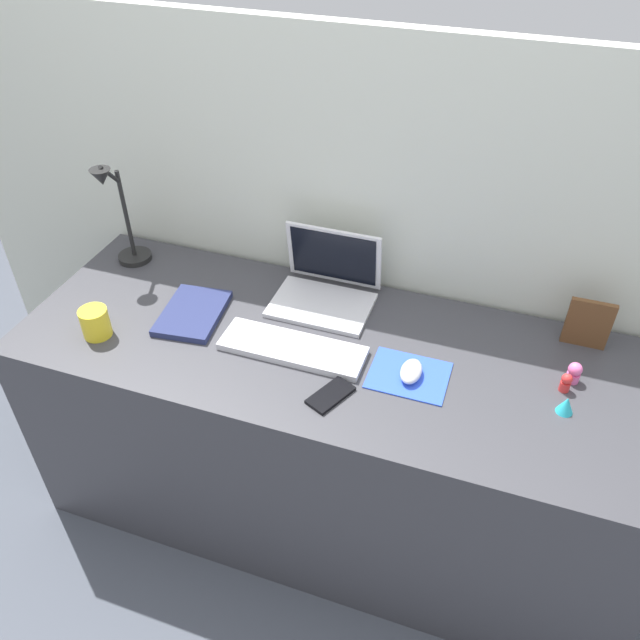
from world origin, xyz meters
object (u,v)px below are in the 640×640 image
(notebook_pad, at_px, (193,313))
(coffee_mug, at_px, (95,323))
(laptop, at_px, (327,283))
(toy_figurine_pink, at_px, (574,372))
(toy_figurine_red, at_px, (566,382))
(mouse, at_px, (411,371))
(keyboard, at_px, (293,348))
(cell_phone, at_px, (331,395))
(desk_lamp, at_px, (120,219))
(picture_frame, at_px, (588,324))
(toy_figurine_cyan, at_px, (566,405))

(notebook_pad, bearing_deg, coffee_mug, -148.70)
(laptop, height_order, toy_figurine_pink, laptop)
(toy_figurine_red, bearing_deg, laptop, 165.88)
(mouse, bearing_deg, laptop, 141.01)
(toy_figurine_pink, bearing_deg, notebook_pad, -175.69)
(keyboard, xyz_separation_m, coffee_mug, (-0.56, -0.12, 0.03))
(mouse, bearing_deg, keyboard, -179.01)
(laptop, distance_m, cell_phone, 0.43)
(keyboard, bearing_deg, mouse, 0.99)
(coffee_mug, bearing_deg, desk_lamp, 108.18)
(laptop, bearing_deg, cell_phone, -69.96)
(picture_frame, bearing_deg, keyboard, -158.75)
(desk_lamp, xyz_separation_m, toy_figurine_cyan, (1.40, -0.22, -0.15))
(mouse, bearing_deg, notebook_pad, 176.14)
(coffee_mug, bearing_deg, laptop, 34.39)
(cell_phone, bearing_deg, notebook_pad, -175.58)
(mouse, xyz_separation_m, notebook_pad, (-0.68, 0.05, -0.01))
(cell_phone, xyz_separation_m, coffee_mug, (-0.71, 0.02, 0.04))
(keyboard, distance_m, toy_figurine_pink, 0.76)
(keyboard, distance_m, toy_figurine_cyan, 0.73)
(toy_figurine_pink, bearing_deg, mouse, -162.67)
(coffee_mug, relative_size, toy_figurine_cyan, 1.84)
(toy_figurine_pink, bearing_deg, keyboard, -169.86)
(keyboard, bearing_deg, toy_figurine_red, 7.08)
(laptop, distance_m, desk_lamp, 0.69)
(toy_figurine_pink, bearing_deg, laptop, 169.43)
(toy_figurine_cyan, distance_m, toy_figurine_red, 0.08)
(mouse, height_order, picture_frame, picture_frame)
(keyboard, xyz_separation_m, toy_figurine_cyan, (0.73, 0.01, 0.01))
(cell_phone, xyz_separation_m, picture_frame, (0.61, 0.43, 0.07))
(mouse, distance_m, cell_phone, 0.23)
(desk_lamp, relative_size, coffee_mug, 4.21)
(keyboard, bearing_deg, toy_figurine_cyan, 0.84)
(cell_phone, bearing_deg, desk_lamp, -178.89)
(coffee_mug, bearing_deg, notebook_pad, 37.97)
(desk_lamp, distance_m, picture_frame, 1.44)
(cell_phone, xyz_separation_m, toy_figurine_pink, (0.59, 0.27, 0.03))
(desk_lamp, distance_m, toy_figurine_pink, 1.42)
(cell_phone, bearing_deg, keyboard, 164.42)
(desk_lamp, xyz_separation_m, toy_figurine_pink, (1.41, -0.10, -0.14))
(desk_lamp, bearing_deg, picture_frame, 2.67)
(cell_phone, relative_size, toy_figurine_pink, 2.12)
(laptop, height_order, picture_frame, laptop)
(keyboard, bearing_deg, coffee_mug, -168.07)
(cell_phone, bearing_deg, picture_frame, 60.13)
(keyboard, relative_size, toy_figurine_cyan, 8.56)
(coffee_mug, height_order, toy_figurine_cyan, coffee_mug)
(toy_figurine_red, bearing_deg, notebook_pad, -177.92)
(desk_lamp, height_order, coffee_mug, desk_lamp)
(laptop, xyz_separation_m, keyboard, (-0.01, -0.27, -0.04))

